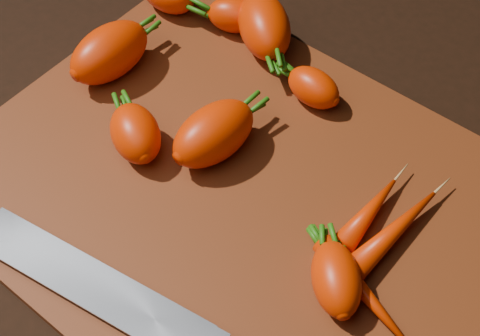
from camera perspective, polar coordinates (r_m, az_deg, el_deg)
The scene contains 13 objects.
ground at distance 0.64m, azimuth -0.56°, elevation -2.42°, with size 2.00×2.00×0.01m, color black.
cutting_board at distance 0.63m, azimuth -0.57°, elevation -1.86°, with size 0.50×0.40×0.01m, color #5E270F.
carrot_1 at distance 0.64m, azimuth -8.92°, elevation 2.93°, with size 0.07×0.05×0.05m, color red.
carrot_2 at distance 0.74m, azimuth 2.08°, elevation 12.04°, with size 0.09×0.05×0.05m, color red.
carrot_3 at distance 0.63m, azimuth -2.26°, elevation 2.97°, with size 0.09×0.05×0.05m, color red.
carrot_4 at distance 0.69m, azimuth 6.29°, elevation 6.84°, with size 0.06×0.04×0.04m, color red.
carrot_5 at distance 0.76m, azimuth -0.52°, elevation 12.91°, with size 0.06×0.04×0.04m, color red.
carrot_6 at distance 0.56m, azimuth 8.21°, elevation -9.37°, with size 0.07×0.04×0.04m, color red.
carrot_7 at distance 0.60m, azimuth 12.98°, elevation -5.30°, with size 0.12×0.02×0.02m, color red.
carrot_8 at distance 0.57m, azimuth 10.59°, elevation -10.48°, with size 0.12×0.02×0.02m, color red.
carrot_9 at distance 0.61m, azimuth 10.97°, elevation -3.71°, with size 0.09×0.02×0.02m, color red.
carrot_10 at distance 0.72m, azimuth -11.08°, elevation 9.67°, with size 0.09×0.05×0.05m, color red.
knife at distance 0.57m, azimuth -11.00°, elevation -10.58°, with size 0.37×0.09×0.02m.
Camera 1 is at (0.23, -0.28, 0.53)m, focal length 50.00 mm.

